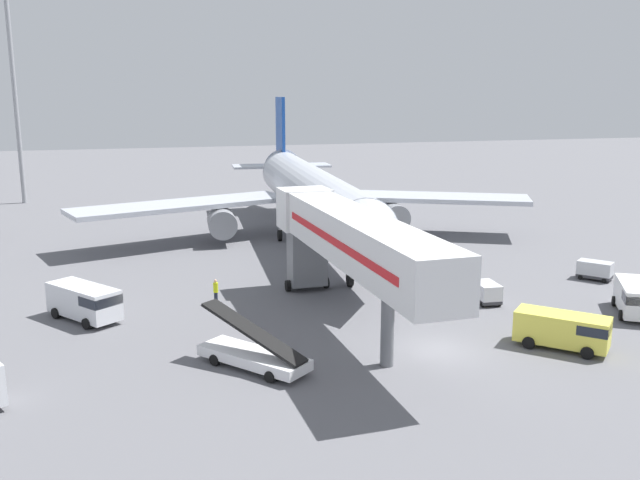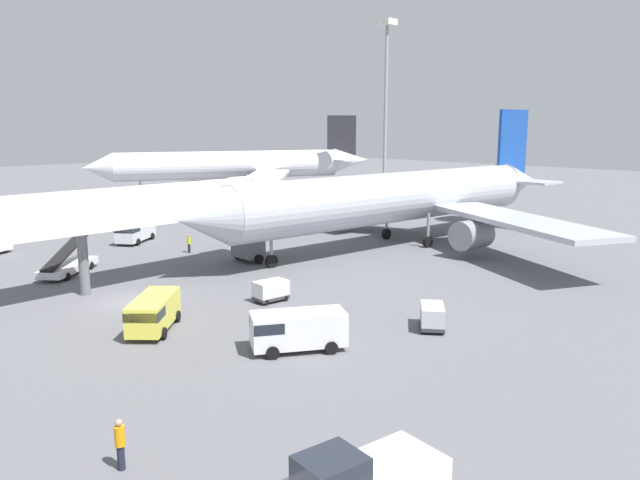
% 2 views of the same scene
% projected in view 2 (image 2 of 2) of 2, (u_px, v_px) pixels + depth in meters
% --- Properties ---
extents(ground_plane, '(300.00, 300.00, 0.00)m').
position_uv_depth(ground_plane, '(126.00, 301.00, 41.02)').
color(ground_plane, slate).
extents(airplane_at_gate, '(44.44, 48.15, 13.40)m').
position_uv_depth(airplane_at_gate, '(403.00, 197.00, 59.72)').
color(airplane_at_gate, '#B7BCC6').
rests_on(airplane_at_gate, ground).
extents(jet_bridge, '(3.71, 22.96, 7.23)m').
position_uv_depth(jet_bridge, '(163.00, 208.00, 46.07)').
color(jet_bridge, silver).
rests_on(jet_bridge, ground).
extents(belt_loader_truck, '(5.38, 6.06, 3.03)m').
position_uv_depth(belt_loader_truck, '(68.00, 265.00, 48.15)').
color(belt_loader_truck, white).
rests_on(belt_loader_truck, ground).
extents(service_van_outer_right, '(4.72, 5.44, 2.16)m').
position_uv_depth(service_van_outer_right, '(135.00, 230.00, 61.21)').
color(service_van_outer_right, silver).
rests_on(service_van_outer_right, ground).
extents(service_van_near_center, '(4.78, 4.85, 1.97)m').
position_uv_depth(service_van_near_center, '(153.00, 312.00, 34.78)').
color(service_van_near_center, '#E5DB4C').
rests_on(service_van_near_center, ground).
extents(service_van_near_right, '(4.28, 5.25, 2.04)m').
position_uv_depth(service_van_near_right, '(295.00, 329.00, 31.81)').
color(service_van_near_right, white).
rests_on(service_van_near_right, ground).
extents(baggage_cart_far_left, '(1.54, 2.32, 1.40)m').
position_uv_depth(baggage_cart_far_left, '(271.00, 290.00, 40.74)').
color(baggage_cart_far_left, '#38383D').
rests_on(baggage_cart_far_left, ground).
extents(baggage_cart_far_right, '(2.53, 2.72, 1.41)m').
position_uv_depth(baggage_cart_far_right, '(432.00, 316.00, 35.20)').
color(baggage_cart_far_right, '#38383D').
rests_on(baggage_cart_far_right, ground).
extents(ground_crew_worker_foreground, '(0.49, 0.49, 1.85)m').
position_uv_depth(ground_crew_worker_foreground, '(120.00, 443.00, 20.73)').
color(ground_crew_worker_foreground, '#1E2333').
rests_on(ground_crew_worker_foreground, ground).
extents(ground_crew_worker_midground, '(0.45, 0.45, 1.71)m').
position_uv_depth(ground_crew_worker_midground, '(189.00, 243.00, 56.28)').
color(ground_crew_worker_midground, '#1E2333').
rests_on(ground_crew_worker_midground, ground).
extents(airplane_background, '(44.59, 48.61, 13.43)m').
position_uv_depth(airplane_background, '(239.00, 165.00, 107.81)').
color(airplane_background, silver).
rests_on(airplane_background, ground).
extents(apron_light_mast, '(2.40, 2.40, 28.51)m').
position_uv_depth(apron_light_mast, '(386.00, 77.00, 99.89)').
color(apron_light_mast, '#93969B').
rests_on(apron_light_mast, ground).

